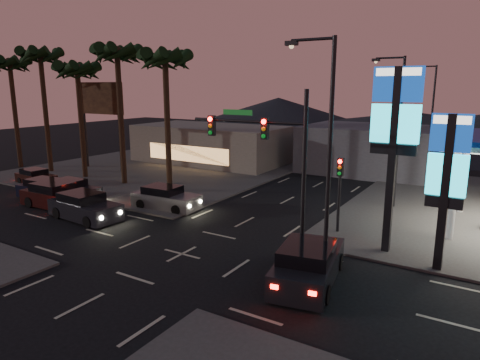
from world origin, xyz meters
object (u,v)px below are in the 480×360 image
Objects in this scene: car_lane_a_front at (85,207)px; car_lane_b_rear at (36,177)px; car_lane_a_mid at (56,196)px; car_lane_a_rear at (46,189)px; suv_station at (308,264)px; car_lane_b_mid at (71,190)px; traffic_signal_mast at (270,150)px; pylon_sign_tall at (395,124)px; car_lane_b_front at (166,198)px; pylon_sign_short at (447,169)px.

car_lane_a_front reaches higher than car_lane_b_rear.
car_lane_a_mid is 2.89m from car_lane_a_rear.
suv_station is at bearing -10.90° from car_lane_b_rear.
car_lane_b_mid is at bearing -13.39° from car_lane_b_rear.
traffic_signal_mast is 1.44× the size of suv_station.
car_lane_a_mid is 0.94× the size of suv_station.
traffic_signal_mast is 24.80m from car_lane_b_rear.
pylon_sign_tall reaches higher than car_lane_b_mid.
car_lane_a_front is at bearing -28.83° from car_lane_b_mid.
traffic_signal_mast reaches higher than suv_station.
car_lane_b_rear is (-4.94, 2.41, -0.08)m from car_lane_a_rear.
car_lane_a_rear and car_lane_b_mid have the same top height.
suv_station is (12.59, -5.35, 0.10)m from car_lane_b_front.
pylon_sign_short is 24.90m from car_lane_b_mid.
car_lane_a_mid is 19.32m from suv_station.
suv_station reaches higher than car_lane_b_rear.
car_lane_a_front is 1.27× the size of car_lane_b_rear.
car_lane_a_mid reaches higher than car_lane_a_rear.
pylon_sign_short is 7.21m from suv_station.
pylon_sign_short reaches higher than suv_station.
suv_station is (2.76, -1.62, -4.41)m from traffic_signal_mast.
pylon_sign_tall is 7.84m from suv_station.
car_lane_a_front is 5.19m from car_lane_b_front.
car_lane_a_rear reaches higher than car_lane_b_rear.
car_lane_a_front is 3.98m from car_lane_a_mid.
car_lane_a_mid is (-3.91, 0.75, 0.01)m from car_lane_a_front.
pylon_sign_tall is 1.29× the size of pylon_sign_short.
pylon_sign_tall reaches higher than car_lane_a_rear.
car_lane_b_front is (2.74, 4.41, -0.05)m from car_lane_a_front.
car_lane_a_front is 0.99× the size of car_lane_a_mid.
traffic_signal_mast is 19.73m from car_lane_a_rear.
pylon_sign_tall reaches higher than car_lane_a_front.
car_lane_a_front is 1.12× the size of car_lane_a_rear.
car_lane_a_mid is at bearing 174.96° from suv_station.
suv_station is at bearing -23.03° from car_lane_b_front.
suv_station is at bearing -111.15° from pylon_sign_tall.
traffic_signal_mast is at bearing -20.80° from car_lane_b_front.
traffic_signal_mast reaches higher than car_lane_a_front.
car_lane_b_front is at bearing 159.20° from traffic_signal_mast.
car_lane_b_rear is (-6.77, 1.61, -0.08)m from car_lane_b_mid.
pylon_sign_short is at bearing 42.64° from suv_station.
car_lane_a_rear is at bearing 172.81° from suv_station.
pylon_sign_short reaches higher than car_lane_b_mid.
pylon_sign_short is at bearing 2.96° from car_lane_a_rear.
car_lane_a_front reaches higher than car_lane_b_mid.
pylon_sign_tall is 1.12× the size of traffic_signal_mast.
car_lane_a_rear is at bearing -26.01° from car_lane_b_rear.
suv_station is at bearing -3.52° from car_lane_a_front.
pylon_sign_short reaches higher than car_lane_b_rear.
car_lane_a_front is 6.84m from car_lane_a_rear.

